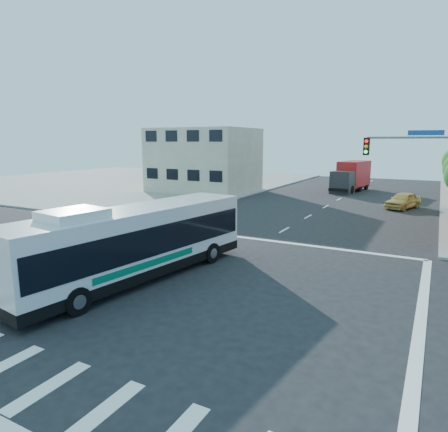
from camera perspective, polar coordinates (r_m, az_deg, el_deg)
The scene contains 7 objects.
ground at distance 18.29m, azimuth -5.56°, elevation -9.88°, with size 120.00×120.00×0.00m, color black.
sidewalk_nw at distance 66.71m, azimuth -13.92°, elevation 4.89°, with size 50.00×50.00×0.15m, color gray.
building_west at distance 51.63m, azimuth -2.84°, elevation 7.97°, with size 12.06×10.06×8.00m.
signal_mast_ne at distance 24.85m, azimuth 27.17°, elevation 6.21°, with size 7.91×1.13×8.07m.
transit_bus at distance 18.97m, azimuth -12.47°, elevation -3.54°, with size 4.44×12.90×3.75m.
box_truck at distance 54.27m, azimuth 17.68°, elevation 5.34°, with size 3.66×8.80×3.84m.
parked_car at distance 42.10m, azimuth 24.20°, elevation 2.04°, with size 1.86×4.63×1.58m, color gold.
Camera 1 is at (9.61, -14.19, 6.39)m, focal length 32.00 mm.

